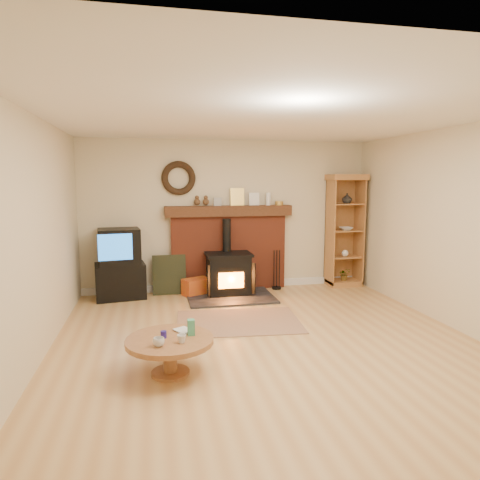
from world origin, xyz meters
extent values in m
plane|color=tan|center=(0.00, 0.00, 0.00)|extent=(5.50, 5.50, 0.00)
cube|color=beige|center=(0.00, 2.75, 1.30)|extent=(5.00, 0.02, 2.60)
cube|color=beige|center=(0.00, -2.75, 1.30)|extent=(5.00, 0.02, 2.60)
cube|color=beige|center=(-2.50, 0.00, 1.30)|extent=(0.02, 5.50, 2.60)
cube|color=beige|center=(2.50, 0.00, 1.30)|extent=(0.02, 5.50, 2.60)
cube|color=white|center=(0.00, 0.00, 2.60)|extent=(5.00, 5.50, 0.02)
cube|color=white|center=(0.00, 2.73, 0.06)|extent=(5.00, 0.04, 0.12)
torus|color=black|center=(-0.85, 2.69, 1.95)|extent=(0.57, 0.11, 0.57)
cube|color=brown|center=(0.00, 2.67, 0.65)|extent=(2.00, 0.15, 1.30)
cube|color=#341E10|center=(0.00, 2.64, 1.39)|extent=(2.20, 0.22, 0.18)
cube|color=#999999|center=(-0.20, 2.65, 1.55)|extent=(0.13, 0.05, 0.14)
cube|color=gold|center=(0.15, 2.67, 1.63)|extent=(0.24, 0.06, 0.30)
cube|color=white|center=(0.45, 2.67, 1.59)|extent=(0.18, 0.05, 0.22)
cylinder|color=white|center=(0.70, 2.65, 1.59)|extent=(0.08, 0.08, 0.22)
cylinder|color=gold|center=(0.90, 2.65, 1.51)|extent=(0.14, 0.14, 0.07)
cube|color=black|center=(-0.08, 2.10, 0.01)|extent=(1.40, 1.00, 0.03)
cube|color=black|center=(-0.08, 2.30, 0.35)|extent=(0.69, 0.49, 0.64)
cube|color=black|center=(-0.08, 2.30, 0.69)|extent=(0.76, 0.54, 0.04)
cylinder|color=black|center=(-0.08, 2.45, 0.99)|extent=(0.14, 0.14, 0.56)
cube|color=orange|center=(-0.08, 2.04, 0.31)|extent=(0.41, 0.02, 0.26)
cube|color=black|center=(-0.39, 2.10, 0.33)|extent=(0.16, 0.22, 0.51)
cube|color=black|center=(0.24, 2.10, 0.33)|extent=(0.16, 0.22, 0.51)
cube|color=brown|center=(-0.19, 0.89, 0.01)|extent=(1.75, 1.27, 0.01)
cube|color=black|center=(-1.84, 2.47, 0.29)|extent=(0.84, 0.64, 0.57)
cube|color=black|center=(-1.84, 2.47, 0.86)|extent=(0.71, 0.62, 0.57)
cube|color=blue|center=(-1.88, 2.19, 0.89)|extent=(0.51, 0.08, 0.41)
cube|color=olive|center=(2.11, 2.53, 0.05)|extent=(0.59, 0.43, 0.10)
cube|color=olive|center=(2.11, 2.73, 0.98)|extent=(0.59, 0.02, 1.87)
cube|color=olive|center=(1.82, 2.53, 0.98)|extent=(0.02, 0.43, 1.87)
cube|color=olive|center=(2.39, 2.53, 0.98)|extent=(0.02, 0.43, 1.87)
cube|color=olive|center=(2.11, 2.53, 1.97)|extent=(0.65, 0.47, 0.10)
cube|color=olive|center=(2.11, 2.53, 0.53)|extent=(0.55, 0.39, 0.02)
cube|color=olive|center=(2.11, 2.53, 1.01)|extent=(0.55, 0.39, 0.02)
cube|color=olive|center=(2.11, 2.53, 1.49)|extent=(0.55, 0.39, 0.02)
imported|color=white|center=(2.11, 2.48, 1.60)|extent=(0.18, 0.18, 0.18)
imported|color=white|center=(2.11, 2.48, 1.05)|extent=(0.23, 0.23, 0.06)
sphere|color=white|center=(2.11, 2.48, 0.60)|extent=(0.12, 0.12, 0.12)
imported|color=#40936F|center=(2.11, 2.48, 0.21)|extent=(0.20, 0.17, 0.22)
cube|color=orange|center=(-0.60, 2.40, 0.14)|extent=(0.52, 0.44, 0.28)
cube|color=black|center=(-1.05, 2.55, 0.33)|extent=(0.56, 0.15, 0.66)
cylinder|color=black|center=(0.83, 2.50, 0.02)|extent=(0.16, 0.16, 0.04)
cylinder|color=black|center=(0.78, 2.50, 0.35)|extent=(0.02, 0.02, 0.70)
cylinder|color=black|center=(0.83, 2.50, 0.35)|extent=(0.02, 0.02, 0.70)
cylinder|color=black|center=(0.88, 2.50, 0.35)|extent=(0.02, 0.02, 0.70)
cylinder|color=brown|center=(-1.17, -0.52, 0.01)|extent=(0.38, 0.38, 0.03)
cylinder|color=brown|center=(-1.17, -0.52, 0.17)|extent=(0.14, 0.14, 0.30)
cylinder|color=brown|center=(-1.17, -0.52, 0.35)|extent=(0.87, 0.87, 0.05)
imported|color=white|center=(-1.28, -0.71, 0.41)|extent=(0.11, 0.11, 0.08)
imported|color=white|center=(-1.06, -0.67, 0.41)|extent=(0.09, 0.09, 0.08)
imported|color=#4C331E|center=(-1.09, -0.39, 0.38)|extent=(0.14, 0.19, 0.02)
cylinder|color=navy|center=(-1.23, -0.50, 0.41)|extent=(0.06, 0.06, 0.07)
cube|color=#40936F|center=(-0.95, -0.48, 0.45)|extent=(0.07, 0.07, 0.16)
camera|label=1|loc=(-1.31, -4.61, 1.91)|focal=32.00mm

